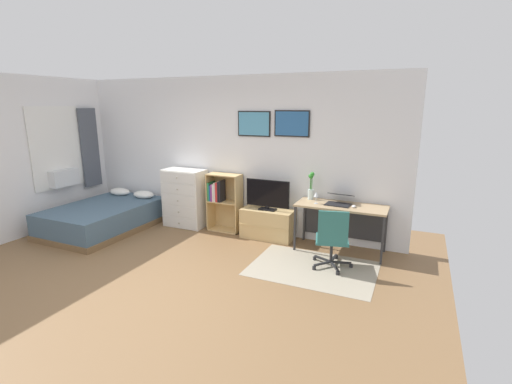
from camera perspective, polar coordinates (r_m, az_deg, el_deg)
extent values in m
plane|color=brown|center=(5.01, -17.32, -13.41)|extent=(7.20, 7.20, 0.00)
cube|color=white|center=(6.55, -4.00, 5.83)|extent=(6.12, 0.06, 2.70)
cube|color=black|center=(6.24, -0.32, 10.58)|extent=(0.59, 0.02, 0.42)
cube|color=#4C93B7|center=(6.23, -0.37, 10.57)|extent=(0.55, 0.01, 0.38)
cube|color=black|center=(5.99, 5.61, 10.56)|extent=(0.59, 0.02, 0.42)
cube|color=#285B93|center=(5.98, 5.57, 10.55)|extent=(0.55, 0.01, 0.38)
cube|color=white|center=(7.63, -28.63, 6.06)|extent=(0.02, 1.03, 1.48)
cube|color=silver|center=(7.64, -28.69, 6.07)|extent=(0.01, 0.95, 1.40)
cube|color=#4C515B|center=(8.04, -24.46, 6.29)|extent=(0.05, 0.40, 1.54)
cube|color=silver|center=(7.63, -27.76, 1.97)|extent=(0.20, 0.52, 0.30)
cube|color=#9E937F|center=(5.24, 8.82, -11.65)|extent=(1.70, 1.20, 0.01)
cube|color=brown|center=(7.24, -22.51, -5.01)|extent=(1.37, 1.99, 0.10)
cube|color=#476075|center=(7.18, -22.67, -3.28)|extent=(1.33, 1.95, 0.36)
ellipsoid|color=white|center=(7.83, -20.43, 0.05)|extent=(0.44, 0.28, 0.14)
ellipsoid|color=white|center=(7.42, -17.10, -0.39)|extent=(0.44, 0.28, 0.14)
cube|color=white|center=(6.90, -10.96, -0.91)|extent=(0.76, 0.42, 1.07)
cube|color=silver|center=(6.85, -11.84, -4.74)|extent=(0.72, 0.01, 0.19)
sphere|color=#A59E8C|center=(6.84, -11.91, -4.77)|extent=(0.03, 0.03, 0.03)
cube|color=silver|center=(6.79, -11.92, -3.04)|extent=(0.72, 0.01, 0.19)
sphere|color=#A59E8C|center=(6.77, -12.00, -3.08)|extent=(0.03, 0.03, 0.03)
cube|color=silver|center=(6.73, -12.01, -1.32)|extent=(0.72, 0.01, 0.19)
sphere|color=#A59E8C|center=(6.72, -12.09, -1.35)|extent=(0.03, 0.03, 0.03)
cube|color=silver|center=(6.68, -12.09, 0.43)|extent=(0.72, 0.01, 0.19)
sphere|color=#A59E8C|center=(6.67, -12.17, 0.40)|extent=(0.03, 0.03, 0.03)
cube|color=silver|center=(6.64, -12.18, 2.20)|extent=(0.72, 0.01, 0.19)
sphere|color=#A59E8C|center=(6.63, -12.26, 2.18)|extent=(0.03, 0.03, 0.03)
cube|color=tan|center=(6.68, -7.07, -1.39)|extent=(0.02, 0.30, 1.03)
cube|color=tan|center=(6.41, -2.64, -1.94)|extent=(0.02, 0.30, 1.03)
cube|color=tan|center=(6.69, -4.81, -5.86)|extent=(0.60, 0.30, 0.02)
cube|color=tan|center=(6.53, -4.90, -1.48)|extent=(0.56, 0.30, 0.02)
cube|color=tan|center=(6.43, -4.99, 2.72)|extent=(0.56, 0.30, 0.02)
cube|color=tan|center=(6.66, -4.29, -1.36)|extent=(0.60, 0.01, 1.03)
cube|color=#2D8C4C|center=(6.60, -6.97, 0.17)|extent=(0.03, 0.24, 0.33)
cube|color=#1E519E|center=(6.58, -6.82, -0.07)|extent=(0.02, 0.21, 0.29)
cube|color=#8C388C|center=(6.54, -6.65, -0.06)|extent=(0.03, 0.17, 0.30)
cube|color=white|center=(6.53, -6.39, -0.03)|extent=(0.02, 0.18, 0.31)
cube|color=white|center=(6.53, -6.04, 0.11)|extent=(0.03, 0.23, 0.34)
cube|color=red|center=(6.50, -5.78, 0.08)|extent=(0.04, 0.21, 0.34)
cube|color=black|center=(6.47, -5.61, 0.07)|extent=(0.02, 0.18, 0.36)
cube|color=black|center=(6.47, -5.30, 0.17)|extent=(0.02, 0.21, 0.38)
cube|color=tan|center=(6.21, 1.85, -4.97)|extent=(0.88, 0.40, 0.50)
cube|color=tan|center=(6.04, 1.11, -5.53)|extent=(0.88, 0.01, 0.02)
cube|color=black|center=(6.12, 1.80, -2.69)|extent=(0.28, 0.16, 0.02)
cube|color=black|center=(6.11, 1.80, -2.38)|extent=(0.06, 0.04, 0.05)
cube|color=black|center=(6.05, 1.82, -0.21)|extent=(0.76, 0.02, 0.45)
cube|color=black|center=(6.04, 1.77, -0.24)|extent=(0.73, 0.01, 0.42)
cube|color=tan|center=(5.67, 13.15, -2.14)|extent=(1.35, 0.56, 0.03)
cube|color=#2D2D30|center=(5.70, 6.07, -5.67)|extent=(0.03, 0.03, 0.71)
cube|color=#2D2D30|center=(5.47, 19.10, -7.20)|extent=(0.03, 0.03, 0.71)
cube|color=#2D2D30|center=(6.15, 7.54, -4.27)|extent=(0.03, 0.03, 0.71)
cube|color=#2D2D30|center=(5.94, 19.57, -5.61)|extent=(0.03, 0.03, 0.71)
cube|color=#2D2D30|center=(6.02, 13.49, -4.58)|extent=(1.29, 0.02, 0.50)
cylinder|color=#232326|center=(5.37, 14.59, -11.07)|extent=(0.05, 0.05, 0.05)
cube|color=#232326|center=(5.34, 13.09, -10.64)|extent=(0.28, 0.10, 0.02)
cylinder|color=#232326|center=(5.60, 12.39, -9.89)|extent=(0.05, 0.05, 0.05)
cube|color=#232326|center=(5.46, 12.00, -10.04)|extent=(0.05, 0.28, 0.02)
cylinder|color=#232326|center=(5.50, 9.11, -10.19)|extent=(0.05, 0.05, 0.05)
cube|color=#232326|center=(5.41, 10.33, -10.19)|extent=(0.27, 0.13, 0.02)
cylinder|color=#232326|center=(5.20, 9.03, -11.63)|extent=(0.05, 0.05, 0.05)
cube|color=#232326|center=(5.26, 10.33, -10.90)|extent=(0.20, 0.23, 0.02)
cylinder|color=#232326|center=(5.11, 12.59, -12.23)|extent=(0.05, 0.05, 0.05)
cube|color=#232326|center=(5.22, 12.08, -11.19)|extent=(0.17, 0.25, 0.02)
cylinder|color=#232326|center=(5.27, 11.65, -8.95)|extent=(0.04, 0.04, 0.30)
cube|color=#2D6B66|center=(5.21, 11.73, -7.27)|extent=(0.53, 0.53, 0.03)
cube|color=#2D6B66|center=(4.94, 11.92, -5.47)|extent=(0.39, 0.13, 0.45)
cube|color=black|center=(5.66, 12.65, -1.92)|extent=(0.38, 0.28, 0.01)
cube|color=black|center=(5.65, 12.64, -1.85)|extent=(0.36, 0.25, 0.00)
cube|color=black|center=(5.78, 13.13, -0.40)|extent=(0.38, 0.26, 0.07)
cube|color=black|center=(5.77, 13.12, -0.39)|extent=(0.36, 0.24, 0.06)
ellipsoid|color=silver|center=(5.58, 14.97, -2.17)|extent=(0.06, 0.10, 0.03)
cylinder|color=silver|center=(5.90, 8.50, -0.36)|extent=(0.09, 0.09, 0.16)
cylinder|color=#3D8438|center=(5.87, 8.69, 1.03)|extent=(0.01, 0.01, 0.36)
sphere|color=#308B2C|center=(5.83, 8.76, 2.75)|extent=(0.07, 0.07, 0.07)
cylinder|color=#3D8438|center=(5.90, 8.54, 0.89)|extent=(0.01, 0.01, 0.32)
sphere|color=#308B2C|center=(5.87, 8.59, 2.40)|extent=(0.07, 0.07, 0.07)
cylinder|color=#3D8438|center=(5.87, 8.46, 0.88)|extent=(0.01, 0.01, 0.33)
sphere|color=#308B2C|center=(5.84, 8.51, 2.46)|extent=(0.07, 0.07, 0.07)
cylinder|color=silver|center=(5.68, 9.30, -1.74)|extent=(0.06, 0.06, 0.01)
cylinder|color=silver|center=(5.67, 9.32, -1.23)|extent=(0.01, 0.01, 0.10)
cone|color=silver|center=(5.64, 9.36, -0.37)|extent=(0.07, 0.07, 0.07)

